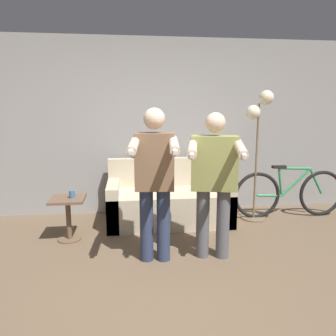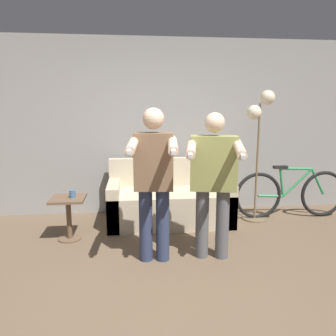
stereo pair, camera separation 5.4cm
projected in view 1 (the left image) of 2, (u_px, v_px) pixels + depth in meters
ground_plane at (168, 302)px, 2.73m from camera, size 16.00×16.00×0.00m
wall_back at (148, 127)px, 4.92m from camera, size 10.00×0.05×2.60m
couch at (169, 202)px, 4.61m from camera, size 1.69×0.84×0.86m
person_left at (155, 176)px, 3.30m from camera, size 0.51×0.71×1.60m
person_right at (214, 176)px, 3.38m from camera, size 0.64×0.75×1.55m
cat at (148, 153)px, 4.77m from camera, size 0.41×0.12×0.16m
floor_lamp at (259, 125)px, 4.52m from camera, size 0.38×0.36×1.83m
side_table at (68, 210)px, 3.95m from camera, size 0.40×0.40×0.53m
cup at (72, 194)px, 3.91m from camera, size 0.07×0.07×0.09m
bicycle at (290, 193)px, 4.78m from camera, size 1.68×0.07×0.78m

